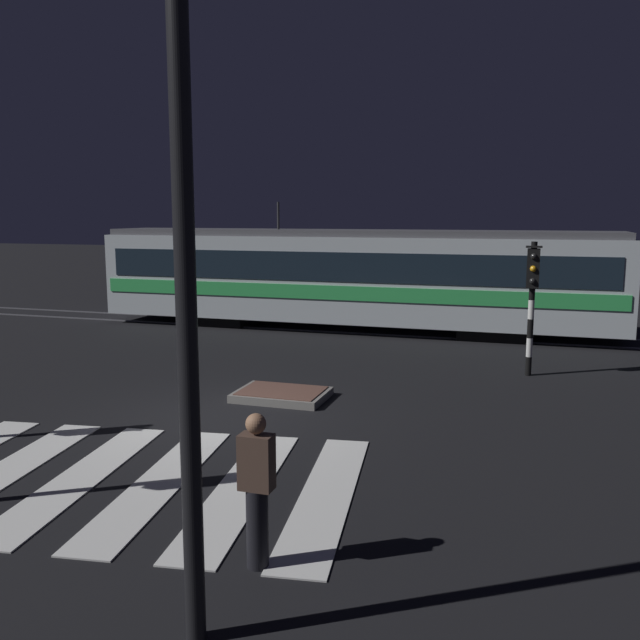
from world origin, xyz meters
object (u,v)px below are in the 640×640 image
(traffic_light_corner_far_right, at_px, (532,288))
(pedestrian_waiting_at_kerb, at_px, (257,489))
(tram, at_px, (351,276))
(street_lamp_near_kerb, at_px, (164,115))

(traffic_light_corner_far_right, relative_size, pedestrian_waiting_at_kerb, 1.83)
(tram, bearing_deg, traffic_light_corner_far_right, -41.67)
(traffic_light_corner_far_right, bearing_deg, tram, 138.33)
(tram, height_order, pedestrian_waiting_at_kerb, tram)
(street_lamp_near_kerb, distance_m, tram, 17.03)
(pedestrian_waiting_at_kerb, bearing_deg, tram, 101.21)
(street_lamp_near_kerb, distance_m, pedestrian_waiting_at_kerb, 3.97)
(traffic_light_corner_far_right, xyz_separation_m, street_lamp_near_kerb, (-2.71, -11.53, 2.44))
(traffic_light_corner_far_right, xyz_separation_m, pedestrian_waiting_at_kerb, (-2.67, -9.94, -1.19))
(traffic_light_corner_far_right, height_order, tram, tram)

